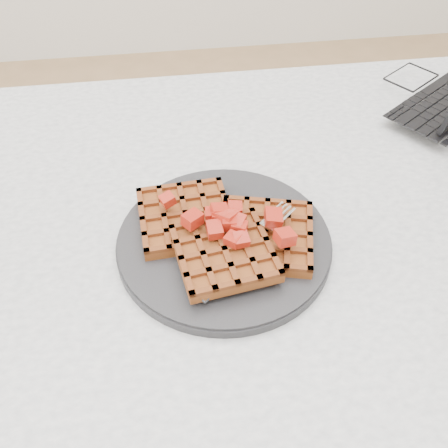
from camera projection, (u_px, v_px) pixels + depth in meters
name	position (u px, v px, depth m)	size (l,w,h in m)	color
ground	(255.00, 438.00, 1.20)	(4.00, 4.00, 0.00)	tan
table	(273.00, 274.00, 0.75)	(1.20, 0.80, 0.75)	silver
plate	(224.00, 242.00, 0.63)	(0.27, 0.27, 0.02)	black
waffles	(225.00, 233.00, 0.61)	(0.23, 0.20, 0.03)	brown
strawberry_pile	(224.00, 216.00, 0.60)	(0.15, 0.15, 0.02)	#8D0A00
fork	(253.00, 250.00, 0.60)	(0.02, 0.18, 0.02)	silver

